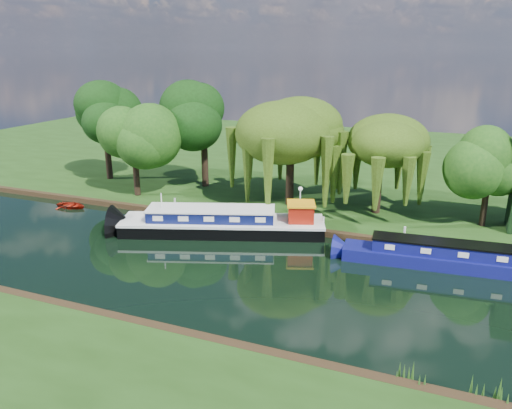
% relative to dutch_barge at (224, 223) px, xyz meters
% --- Properties ---
extents(ground, '(120.00, 120.00, 0.00)m').
position_rel_dutch_barge_xyz_m(ground, '(4.16, -5.89, -0.81)').
color(ground, black).
extents(far_bank, '(120.00, 52.00, 0.45)m').
position_rel_dutch_barge_xyz_m(far_bank, '(4.16, 28.11, -0.59)').
color(far_bank, '#1A370F').
rests_on(far_bank, ground).
extents(dutch_barge, '(15.82, 8.47, 3.28)m').
position_rel_dutch_barge_xyz_m(dutch_barge, '(0.00, 0.00, 0.00)').
color(dutch_barge, black).
rests_on(dutch_barge, ground).
extents(narrowboat, '(12.94, 3.23, 1.87)m').
position_rel_dutch_barge_xyz_m(narrowboat, '(15.90, -0.27, -0.15)').
color(narrowboat, navy).
rests_on(narrowboat, ground).
extents(red_dinghy, '(2.86, 2.08, 0.58)m').
position_rel_dutch_barge_xyz_m(red_dinghy, '(-15.46, 0.68, -0.81)').
color(red_dinghy, maroon).
rests_on(red_dinghy, ground).
extents(willow_left, '(7.35, 7.35, 8.81)m').
position_rel_dutch_barge_xyz_m(willow_left, '(2.76, 7.66, 6.03)').
color(willow_left, black).
rests_on(willow_left, far_bank).
extents(willow_right, '(5.97, 5.97, 7.27)m').
position_rel_dutch_barge_xyz_m(willow_right, '(10.24, 8.16, 4.94)').
color(willow_right, black).
rests_on(willow_right, far_bank).
extents(tree_far_left, '(5.08, 5.08, 8.18)m').
position_rel_dutch_barge_xyz_m(tree_far_left, '(-11.39, 5.01, 5.24)').
color(tree_far_left, black).
rests_on(tree_far_left, far_bank).
extents(tree_far_back, '(5.41, 5.41, 9.11)m').
position_rel_dutch_barge_xyz_m(tree_far_back, '(-17.76, 9.17, 5.99)').
color(tree_far_back, black).
rests_on(tree_far_back, far_bank).
extents(tree_far_mid, '(5.75, 5.75, 9.42)m').
position_rel_dutch_barge_xyz_m(tree_far_mid, '(-6.97, 10.29, 6.12)').
color(tree_far_mid, black).
rests_on(tree_far_mid, far_bank).
extents(tree_far_right, '(4.07, 4.07, 6.66)m').
position_rel_dutch_barge_xyz_m(tree_far_right, '(18.46, 7.96, 4.23)').
color(tree_far_right, black).
rests_on(tree_far_right, far_bank).
extents(lamppost, '(0.36, 0.36, 2.56)m').
position_rel_dutch_barge_xyz_m(lamppost, '(4.66, 4.61, 1.61)').
color(lamppost, silver).
rests_on(lamppost, far_bank).
extents(mooring_posts, '(19.16, 0.16, 1.00)m').
position_rel_dutch_barge_xyz_m(mooring_posts, '(3.66, 2.51, 0.14)').
color(mooring_posts, silver).
rests_on(mooring_posts, far_bank).
extents(reeds_near, '(33.70, 1.50, 1.10)m').
position_rel_dutch_barge_xyz_m(reeds_near, '(11.04, -13.46, -0.26)').
color(reeds_near, '#194B14').
rests_on(reeds_near, ground).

